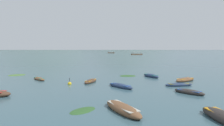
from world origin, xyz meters
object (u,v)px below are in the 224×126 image
Objects in this scene: rowboat_7 at (123,109)px; ferry_1 at (137,54)px; rowboat_4 at (91,81)px; rowboat_9 at (39,79)px; rowboat_2 at (121,86)px; ferry_0 at (111,53)px; rowboat_3 at (179,85)px; rowboat_0 at (185,80)px; mooring_buoy at (70,84)px; rowboat_6 at (189,92)px; rowboat_8 at (151,76)px.

rowboat_7 is 0.49× the size of ferry_1.
rowboat_9 is (-7.86, 1.83, -0.02)m from rowboat_4.
ferry_0 reaches higher than rowboat_2.
rowboat_3 is at bearing 56.40° from rowboat_7.
rowboat_0 is 184.47m from ferry_0.
rowboat_9 is 3.11× the size of mooring_buoy.
ferry_1 reaches higher than rowboat_9.
rowboat_3 is at bearing -9.50° from rowboat_4.
rowboat_6 is (-2.02, -7.80, -0.02)m from rowboat_0.
rowboat_2 is (-8.94, -5.02, -0.01)m from rowboat_0.
ferry_0 is (-17.26, 179.44, 0.25)m from rowboat_8.
rowboat_4 is at bearing 141.59° from rowboat_2.
rowboat_2 reaches higher than rowboat_4.
rowboat_8 is 123.50m from ferry_1.
rowboat_3 is 13.47m from mooring_buoy.
ferry_0 is 186.77m from mooring_buoy.
rowboat_8 is at bearing -92.91° from ferry_1.
ferry_1 is 9.40× the size of mooring_buoy.
rowboat_0 is 13.10m from rowboat_4.
ferry_1 reaches higher than rowboat_8.
rowboat_3 is 11.21m from rowboat_4.
rowboat_3 is (7.03, 1.35, -0.03)m from rowboat_2.
rowboat_0 is at bearing 29.32° from rowboat_2.
rowboat_3 is 0.78× the size of rowboat_7.
mooring_buoy reaches higher than rowboat_4.
rowboat_9 is 6.46m from mooring_buoy.
ferry_1 is (6.28, 123.34, 0.25)m from rowboat_8.
rowboat_7 reaches higher than rowboat_4.
rowboat_2 is 0.99× the size of rowboat_3.
rowboat_8 is 180.27m from ferry_0.
rowboat_4 is 0.38× the size of ferry_1.
rowboat_2 is 5.15m from rowboat_4.
ferry_0 is (-19.41, 191.01, 0.28)m from rowboat_6.
rowboat_0 is at bearing 62.52° from rowboat_3.
ferry_0 reaches higher than rowboat_7.
rowboat_2 is 0.38× the size of ferry_1.
mooring_buoy reaches higher than rowboat_3.
rowboat_8 is (4.50, 17.63, -0.02)m from rowboat_7.
rowboat_0 is 8.05m from rowboat_6.
ferry_0 is at bearing 95.96° from rowboat_3.
rowboat_9 is at bearing -100.23° from ferry_1.
mooring_buoy is (-13.47, 0.22, -0.04)m from rowboat_3.
ferry_1 is at bearing 89.05° from rowboat_0.
rowboat_6 reaches higher than rowboat_4.
rowboat_4 is at bearing 151.37° from rowboat_6.
rowboat_6 reaches higher than rowboat_9.
ferry_0 is at bearing 90.19° from rowboat_9.
ferry_1 is at bearing 85.63° from rowboat_7.
mooring_buoy is (-13.36, 4.35, -0.06)m from rowboat_6.
rowboat_6 is at bearing -18.02° from mooring_buoy.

